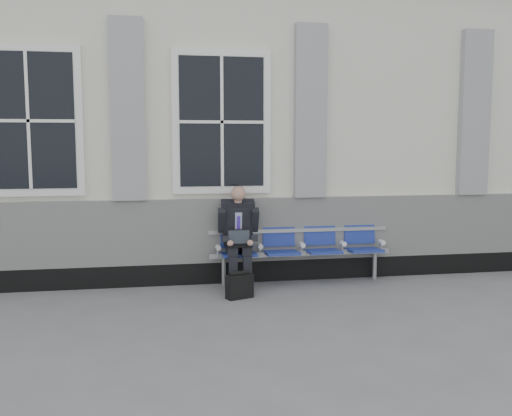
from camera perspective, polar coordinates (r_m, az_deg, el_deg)
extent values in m
plane|color=slate|center=(6.70, -4.91, -10.59)|extent=(70.00, 70.00, 0.00)
cube|color=silver|center=(9.89, -6.86, 7.27)|extent=(14.00, 4.00, 4.20)
cube|color=#929598|center=(10.17, -7.04, 19.88)|extent=(14.40, 4.40, 0.24)
cube|color=black|center=(8.08, -5.86, -6.51)|extent=(14.00, 0.10, 0.30)
cube|color=silver|center=(7.95, -5.90, -2.31)|extent=(14.00, 0.08, 0.90)
cube|color=#929598|center=(7.84, -12.71, 9.53)|extent=(0.45, 0.14, 2.40)
cube|color=#929598|center=(8.12, 5.46, 9.56)|extent=(0.45, 0.14, 2.40)
cube|color=#929598|center=(9.11, 20.99, 8.83)|extent=(0.45, 0.14, 2.40)
cube|color=white|center=(8.00, -21.74, 8.09)|extent=(1.35, 0.10, 1.95)
cube|color=black|center=(7.95, -21.81, 8.10)|extent=(1.15, 0.02, 1.75)
cube|color=white|center=(7.89, -3.47, 8.57)|extent=(1.35, 0.10, 1.95)
cube|color=black|center=(7.84, -3.43, 8.58)|extent=(1.15, 0.02, 1.75)
cube|color=#9EA0A3|center=(8.09, 4.53, -4.52)|extent=(2.60, 0.07, 0.07)
cube|color=#9EA0A3|center=(8.15, 4.34, -2.22)|extent=(2.60, 0.05, 0.05)
cylinder|color=#9EA0A3|center=(7.93, -3.24, -6.39)|extent=(0.06, 0.06, 0.39)
cylinder|color=#9EA0A3|center=(8.47, 11.78, -5.69)|extent=(0.06, 0.06, 0.39)
cube|color=navy|center=(7.83, -1.73, -4.65)|extent=(0.46, 0.42, 0.07)
cube|color=navy|center=(7.99, -1.95, -2.53)|extent=(0.46, 0.10, 0.40)
cube|color=navy|center=(7.93, 2.58, -4.50)|extent=(0.46, 0.42, 0.07)
cube|color=navy|center=(8.09, 2.26, -2.42)|extent=(0.46, 0.10, 0.40)
cube|color=navy|center=(8.08, 6.74, -4.33)|extent=(0.46, 0.42, 0.07)
cube|color=navy|center=(8.24, 6.35, -2.29)|extent=(0.46, 0.10, 0.40)
cube|color=navy|center=(8.27, 10.74, -4.15)|extent=(0.46, 0.42, 0.07)
cube|color=navy|center=(8.43, 10.27, -2.16)|extent=(0.46, 0.10, 0.40)
cylinder|color=white|center=(7.80, -3.80, -3.95)|extent=(0.07, 0.12, 0.07)
cylinder|color=white|center=(7.89, 0.40, -3.83)|extent=(0.07, 0.12, 0.07)
cylinder|color=white|center=(8.01, 4.63, -3.68)|extent=(0.07, 0.12, 0.07)
cylinder|color=white|center=(8.18, 8.71, -3.52)|extent=(0.07, 0.12, 0.07)
cylinder|color=white|center=(8.39, 12.47, -3.35)|extent=(0.07, 0.12, 0.07)
cube|color=black|center=(7.57, -2.26, -8.22)|extent=(0.12, 0.25, 0.08)
cube|color=black|center=(7.58, -0.82, -8.18)|extent=(0.12, 0.25, 0.08)
cube|color=black|center=(7.57, -2.30, -6.63)|extent=(0.12, 0.13, 0.47)
cube|color=black|center=(7.59, -0.87, -6.59)|extent=(0.12, 0.13, 0.47)
cube|color=black|center=(7.72, -2.41, -4.17)|extent=(0.16, 0.43, 0.13)
cube|color=black|center=(7.73, -1.02, -4.14)|extent=(0.16, 0.43, 0.13)
cube|color=black|center=(7.86, -1.83, -1.67)|extent=(0.42, 0.35, 0.60)
cube|color=#A1ACD4|center=(7.74, -1.77, -1.65)|extent=(0.10, 0.10, 0.34)
cube|color=#4A2AC7|center=(7.74, -1.76, -1.80)|extent=(0.05, 0.08, 0.28)
cube|color=black|center=(7.79, -1.82, 0.36)|extent=(0.47, 0.25, 0.14)
cylinder|color=tan|center=(7.74, -1.80, 0.81)|extent=(0.10, 0.10, 0.09)
sphere|color=tan|center=(7.67, -1.77, 1.47)|extent=(0.20, 0.20, 0.20)
cube|color=black|center=(7.74, -3.45, -1.24)|extent=(0.11, 0.27, 0.35)
cube|color=black|center=(7.77, -0.12, -1.19)|extent=(0.11, 0.27, 0.35)
cube|color=black|center=(7.61, -3.09, -3.10)|extent=(0.10, 0.30, 0.13)
cube|color=black|center=(7.64, -0.26, -3.05)|extent=(0.10, 0.30, 0.13)
sphere|color=tan|center=(7.49, -2.60, -3.55)|extent=(0.08, 0.08, 0.08)
sphere|color=tan|center=(7.51, -0.58, -3.51)|extent=(0.08, 0.08, 0.08)
cube|color=black|center=(7.58, -1.64, -3.78)|extent=(0.32, 0.24, 0.02)
cube|color=black|center=(7.67, -1.70, -2.91)|extent=(0.32, 0.11, 0.20)
cube|color=black|center=(7.66, -1.70, -2.92)|extent=(0.29, 0.08, 0.17)
cube|color=black|center=(7.31, -1.66, -7.85)|extent=(0.37, 0.26, 0.30)
cylinder|color=black|center=(7.27, -1.67, -6.55)|extent=(0.27, 0.15, 0.05)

